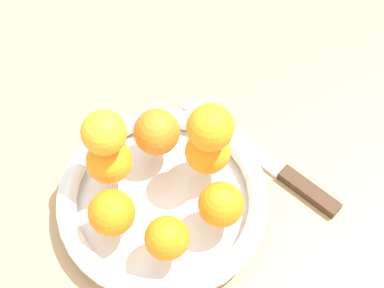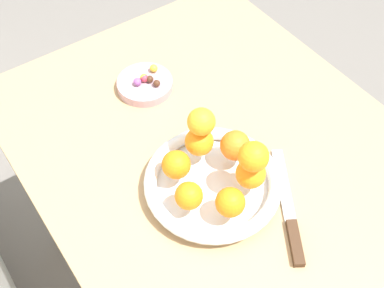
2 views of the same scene
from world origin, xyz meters
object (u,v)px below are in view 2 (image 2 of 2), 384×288
Objects in this scene: orange_5 at (230,202)px; candy_ball_0 at (144,78)px; orange_0 at (251,174)px; orange_1 at (235,145)px; candy_ball_2 at (144,78)px; candy_ball_3 at (157,83)px; fruit_bowl at (213,183)px; knife at (289,214)px; candy_ball_1 at (137,82)px; orange_3 at (176,165)px; orange_6 at (201,122)px; orange_2 at (199,142)px; orange_4 at (189,196)px; candy_ball_4 at (150,79)px; dining_table at (236,192)px; candy_ball_5 at (152,69)px; orange_7 at (254,157)px; candy_dish at (145,84)px.

candy_ball_0 is at bearing -8.37° from orange_5.
orange_1 is (0.07, -0.02, 0.00)m from orange_0.
candy_ball_2 is 0.03m from candy_ball_3.
knife is at bearing -147.33° from fruit_bowl.
orange_3 is at bearing 165.08° from candy_ball_1.
orange_5 is at bearing 164.83° from orange_6.
orange_5 is 0.37m from candy_ball_3.
candy_ball_0 is at bearing 1.70° from orange_0.
candy_ball_2 is at bearing -7.12° from fruit_bowl.
orange_2 reaches higher than orange_3.
candy_ball_0 is (0.27, -0.09, -0.04)m from orange_3.
orange_4 is 0.35m from candy_ball_4.
candy_ball_2 is (0.27, -0.09, -0.04)m from orange_3.
candy_ball_4 is (0.24, -0.03, -0.04)m from orange_2.
fruit_bowl is (-0.01, 0.07, 0.11)m from dining_table.
candy_ball_5 is at bearing -63.26° from candy_ball_2.
orange_0 is at bearing -178.29° from candy_ball_2.
orange_7 is (-0.07, 0.02, 0.06)m from orange_1.
orange_2 reaches higher than candy_ball_0.
orange_6 is (0.02, -0.07, 0.06)m from orange_3.
orange_7 is at bearing 164.60° from orange_1.
orange_6 reaches higher than orange_1.
orange_5 is (-0.08, 0.09, 0.16)m from dining_table.
knife is (-0.45, -0.04, -0.03)m from candy_ball_2.
orange_7 reaches higher than dining_table.
knife is at bearing -174.28° from candy_dish.
orange_7 is at bearing -175.61° from candy_ball_1.
orange_3 is 1.02× the size of orange_5.
orange_0 is 3.07× the size of candy_ball_2.
candy_ball_4 is (-0.01, -0.01, -0.00)m from candy_ball_0.
orange_4 reaches higher than candy_ball_3.
candy_ball_2 is at bearing 26.46° from candy_ball_3.
orange_3 is 2.95× the size of candy_ball_5.
candy_ball_2 is at bearing -4.31° from orange_6.
candy_dish is at bearing 5.72° from knife.
orange_5 reaches higher than candy_ball_3.
candy_ball_1 is 0.45m from knife.
orange_1 reaches higher than candy_ball_5.
orange_2 is 3.43× the size of candy_ball_4.
orange_6 is (0.07, -0.02, 0.10)m from fruit_bowl.
dining_table is at bearing -173.48° from candy_dish.
fruit_bowl is at bearing 169.29° from candy_ball_3.
orange_6 reaches higher than orange_2.
orange_4 reaches higher than candy_ball_1.
candy_ball_1 is 0.05m from candy_ball_5.
orange_5 is 3.40× the size of candy_ball_3.
candy_dish is at bearing -86.65° from candy_ball_1.
orange_3 is at bearing 36.91° from knife.
dining_table is 58.03× the size of candy_ball_0.
orange_1 reaches higher than orange_3.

